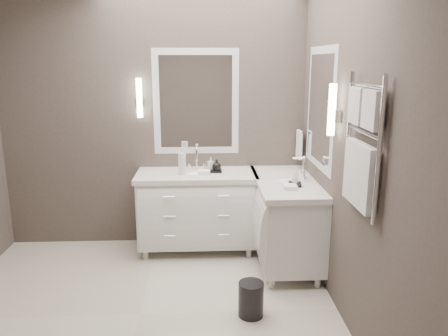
{
  "coord_description": "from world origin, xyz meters",
  "views": [
    {
      "loc": [
        0.53,
        -3.14,
        1.97
      ],
      "look_at": [
        0.71,
        0.7,
        1.03
      ],
      "focal_mm": 35.0,
      "sensor_mm": 36.0,
      "label": 1
    }
  ],
  "objects_px": {
    "vanity_right": "(285,216)",
    "towel_ladder": "(361,152)",
    "vanity_back": "(197,206)",
    "waste_bin": "(251,299)"
  },
  "relations": [
    {
      "from": "vanity_right",
      "to": "towel_ladder",
      "type": "xyz_separation_m",
      "value": [
        0.23,
        -1.3,
        0.91
      ]
    },
    {
      "from": "vanity_right",
      "to": "towel_ladder",
      "type": "height_order",
      "value": "towel_ladder"
    },
    {
      "from": "vanity_back",
      "to": "towel_ladder",
      "type": "height_order",
      "value": "towel_ladder"
    },
    {
      "from": "vanity_back",
      "to": "waste_bin",
      "type": "bearing_deg",
      "value": -71.22
    },
    {
      "from": "vanity_right",
      "to": "towel_ladder",
      "type": "distance_m",
      "value": 1.6
    },
    {
      "from": "towel_ladder",
      "to": "waste_bin",
      "type": "height_order",
      "value": "towel_ladder"
    },
    {
      "from": "towel_ladder",
      "to": "waste_bin",
      "type": "bearing_deg",
      "value": 152.47
    },
    {
      "from": "towel_ladder",
      "to": "waste_bin",
      "type": "xyz_separation_m",
      "value": [
        -0.67,
        0.35,
        -1.25
      ]
    },
    {
      "from": "vanity_back",
      "to": "towel_ladder",
      "type": "distance_m",
      "value": 2.16
    },
    {
      "from": "vanity_back",
      "to": "waste_bin",
      "type": "xyz_separation_m",
      "value": [
        0.43,
        -1.28,
        -0.34
      ]
    }
  ]
}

